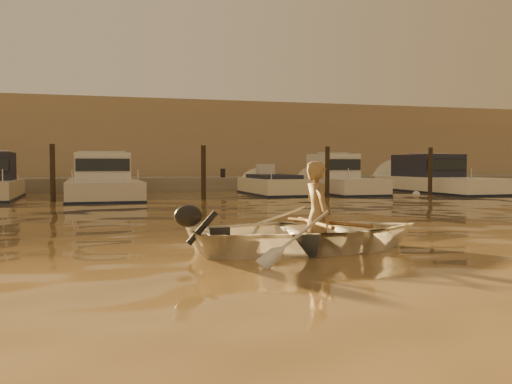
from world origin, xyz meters
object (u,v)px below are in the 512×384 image
object	(u,v)px
person	(317,215)
moored_boat_4	(338,179)
dinghy	(311,233)
moored_boat_2	(103,181)
waterfront_building	(163,145)
moored_boat_5	(437,178)
moored_boat_3	(272,189)

from	to	relation	value
person	moored_boat_4	distance (m)	16.61
dinghy	moored_boat_2	world-z (taller)	moored_boat_2
dinghy	waterfront_building	world-z (taller)	waterfront_building
dinghy	moored_boat_5	size ratio (longest dim) A/B	0.42
person	moored_boat_5	xyz separation A→B (m)	(12.29, 14.95, 0.09)
moored_boat_3	moored_boat_5	xyz separation A→B (m)	(8.13, 0.00, 0.40)
moored_boat_3	moored_boat_4	bearing A→B (deg)	0.00
moored_boat_2	moored_boat_4	xyz separation A→B (m)	(10.07, 0.00, 0.00)
moored_boat_4	moored_boat_5	distance (m)	5.04
waterfront_building	person	bearing A→B (deg)	-92.12
person	waterfront_building	xyz separation A→B (m)	(0.96, 25.95, 1.87)
dinghy	person	xyz separation A→B (m)	(0.10, 0.00, 0.27)
moored_boat_3	moored_boat_4	size ratio (longest dim) A/B	0.82
moored_boat_3	waterfront_building	size ratio (longest dim) A/B	0.12
moored_boat_3	waterfront_building	xyz separation A→B (m)	(-3.19, 11.00, 2.17)
dinghy	moored_boat_5	distance (m)	19.42
moored_boat_2	waterfront_building	bearing A→B (deg)	71.05
person	moored_boat_4	size ratio (longest dim) A/B	0.26
person	waterfront_building	distance (m)	26.03
moored_boat_4	waterfront_building	distance (m)	12.79
dinghy	moored_boat_2	xyz separation A→B (m)	(-2.72, 14.95, 0.36)
waterfront_building	moored_boat_2	bearing A→B (deg)	-108.95
moored_boat_5	waterfront_building	bearing A→B (deg)	135.84
moored_boat_4	waterfront_building	bearing A→B (deg)	119.76
dinghy	person	size ratio (longest dim) A/B	2.22
moored_boat_4	person	bearing A→B (deg)	-115.88
moored_boat_5	waterfront_building	distance (m)	15.89
moored_boat_3	moored_boat_5	bearing A→B (deg)	0.00
dinghy	moored_boat_2	bearing A→B (deg)	8.90
moored_boat_2	moored_boat_4	world-z (taller)	same
dinghy	moored_boat_2	distance (m)	15.20
moored_boat_3	moored_boat_4	world-z (taller)	moored_boat_4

